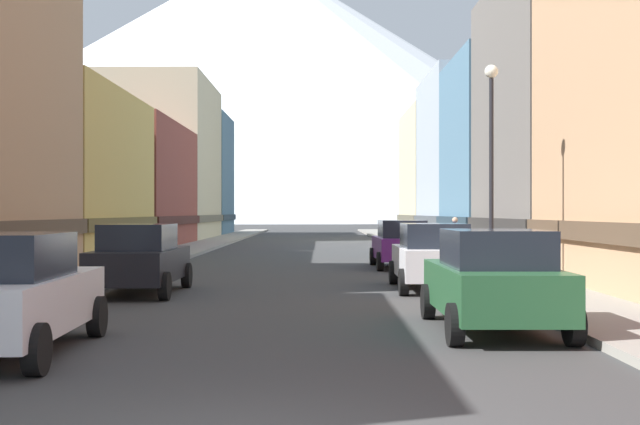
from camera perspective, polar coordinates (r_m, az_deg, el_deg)
The scene contains 18 objects.
sidewalk_left at distance 42.48m, azimuth -9.75°, elevation -2.67°, with size 2.50×100.00×0.15m, color gray.
sidewalk_right at distance 42.25m, azimuth 7.23°, elevation -2.69°, with size 2.50×100.00×0.15m, color gray.
storefront_left_2 at distance 37.08m, azimuth -19.40°, elevation 2.22°, with size 8.09×12.15×7.26m.
storefront_left_3 at distance 49.96m, azimuth -13.78°, elevation 1.68°, with size 7.17×13.92×7.31m.
storefront_left_4 at distance 63.85m, azimuth -12.21°, elevation 3.36°, with size 10.25×13.47×11.93m.
storefront_left_5 at distance 75.59m, azimuth -9.49°, elevation 2.41°, with size 8.09×9.74×10.77m.
storefront_right_2 at distance 33.27m, azimuth 18.30°, elevation 5.65°, with size 7.89×10.26×11.03m.
storefront_right_3 at distance 43.21m, azimuth 14.46°, elevation 3.62°, with size 8.71×9.33×9.90m.
storefront_right_4 at distance 53.28m, azimuth 12.43°, elevation 3.37°, with size 10.15×10.99×10.70m.
storefront_right_5 at distance 64.90m, azimuth 9.70°, elevation 2.44°, with size 9.17×12.40×9.94m.
car_left_0 at distance 12.89m, azimuth -21.12°, elevation -5.25°, with size 2.21×4.47×1.78m.
car_left_1 at distance 21.44m, azimuth -12.57°, elevation -3.13°, with size 2.08×4.41×1.78m.
car_right_0 at distance 14.68m, azimuth 11.69°, elevation -4.60°, with size 2.08×4.41×1.78m.
car_right_1 at distance 22.24m, azimuth 7.60°, elevation -3.02°, with size 2.10×4.42×1.78m.
car_right_2 at distance 30.73m, azimuth 5.43°, elevation -2.17°, with size 2.11×4.42×1.78m.
pedestrian_0 at distance 33.75m, azimuth 9.12°, elevation -1.89°, with size 0.36×0.36×1.73m.
streetlamp_right at distance 22.46m, azimuth 11.57°, elevation 4.89°, with size 0.36×0.36×5.86m.
mountain_backdrop at distance 270.77m, azimuth -4.54°, elevation 8.81°, with size 261.13×261.13×86.72m, color silver.
Camera 1 is at (0.78, -6.84, 2.09)m, focal length 46.23 mm.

